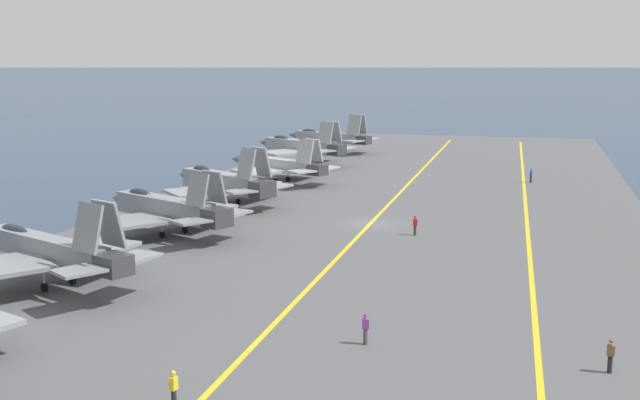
% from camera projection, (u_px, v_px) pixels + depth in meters
% --- Properties ---
extents(ground_plane, '(2000.00, 2000.00, 0.00)m').
position_uv_depth(ground_plane, '(370.00, 228.00, 74.92)').
color(ground_plane, navy).
extents(carrier_deck, '(170.98, 51.90, 0.40)m').
position_uv_depth(carrier_deck, '(370.00, 226.00, 74.89)').
color(carrier_deck, '#565659').
rests_on(carrier_deck, ground).
extents(deck_stripe_foul_line, '(153.86, 3.71, 0.01)m').
position_uv_depth(deck_stripe_foul_line, '(528.00, 232.00, 71.31)').
color(deck_stripe_foul_line, yellow).
rests_on(deck_stripe_foul_line, carrier_deck).
extents(deck_stripe_centerline, '(153.88, 0.36, 0.01)m').
position_uv_depth(deck_stripe_centerline, '(370.00, 224.00, 74.85)').
color(deck_stripe_centerline, yellow).
rests_on(deck_stripe_centerline, carrier_deck).
extents(parked_jet_second, '(12.45, 16.47, 6.48)m').
position_uv_depth(parked_jet_second, '(50.00, 249.00, 54.18)').
color(parked_jet_second, gray).
rests_on(parked_jet_second, carrier_deck).
extents(parked_jet_third, '(13.38, 15.43, 6.06)m').
position_uv_depth(parked_jet_third, '(167.00, 208.00, 69.93)').
color(parked_jet_third, gray).
rests_on(parked_jet_third, carrier_deck).
extents(parked_jet_fourth, '(13.10, 15.03, 6.46)m').
position_uv_depth(parked_jet_fourth, '(223.00, 182.00, 83.92)').
color(parked_jet_fourth, gray).
rests_on(parked_jet_fourth, carrier_deck).
extents(parked_jet_fifth, '(12.49, 15.96, 5.70)m').
position_uv_depth(parked_jet_fifth, '(278.00, 165.00, 99.04)').
color(parked_jet_fifth, '#A8AAAF').
rests_on(parked_jet_fifth, carrier_deck).
extents(parked_jet_sixth, '(13.84, 15.93, 6.44)m').
position_uv_depth(parked_jet_sixth, '(301.00, 146.00, 114.72)').
color(parked_jet_sixth, '#93999E').
rests_on(parked_jet_sixth, carrier_deck).
extents(parked_jet_seventh, '(11.95, 16.13, 6.34)m').
position_uv_depth(parked_jet_seventh, '(329.00, 137.00, 129.74)').
color(parked_jet_seventh, '#93999E').
rests_on(parked_jet_seventh, carrier_deck).
extents(crew_red_vest, '(0.31, 0.41, 1.76)m').
position_uv_depth(crew_red_vest, '(415.00, 225.00, 69.82)').
color(crew_red_vest, '#383328').
rests_on(crew_red_vest, carrier_deck).
extents(crew_yellow_vest, '(0.41, 0.31, 1.78)m').
position_uv_depth(crew_yellow_vest, '(174.00, 388.00, 35.58)').
color(crew_yellow_vest, '#232328').
rests_on(crew_yellow_vest, carrier_deck).
extents(crew_purple_vest, '(0.33, 0.42, 1.76)m').
position_uv_depth(crew_purple_vest, '(366.00, 327.00, 43.47)').
color(crew_purple_vest, '#4C473D').
rests_on(crew_purple_vest, carrier_deck).
extents(crew_brown_vest, '(0.30, 0.41, 1.75)m').
position_uv_depth(crew_brown_vest, '(611.00, 354.00, 39.58)').
color(crew_brown_vest, '#232328').
rests_on(crew_brown_vest, carrier_deck).
extents(crew_blue_vest, '(0.43, 0.35, 1.79)m').
position_uv_depth(crew_blue_vest, '(531.00, 175.00, 98.71)').
color(crew_blue_vest, '#232328').
rests_on(crew_blue_vest, carrier_deck).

